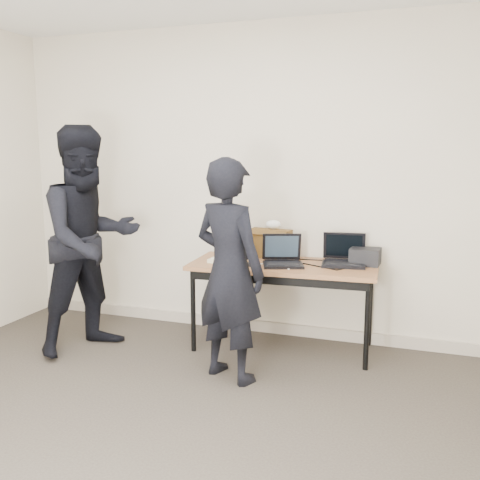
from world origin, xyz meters
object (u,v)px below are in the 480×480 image
at_px(laptop_center, 282,258).
at_px(equipment_box, 365,256).
at_px(desk, 283,271).
at_px(person_typist, 229,271).
at_px(person_observer, 90,240).
at_px(leather_satchel, 270,243).
at_px(laptop_beige, 229,256).
at_px(laptop_right, 344,257).

distance_m(laptop_center, equipment_box, 0.67).
xyz_separation_m(desk, person_typist, (-0.22, -0.67, 0.13)).
distance_m(equipment_box, person_typist, 1.21).
distance_m(desk, equipment_box, 0.67).
bearing_deg(equipment_box, person_typist, -134.52).
bearing_deg(person_observer, equipment_box, -44.64).
height_order(desk, person_observer, person_observer).
bearing_deg(desk, leather_satchel, 125.44).
relative_size(leather_satchel, person_observer, 0.21).
bearing_deg(laptop_beige, equipment_box, 15.78).
height_order(laptop_center, equipment_box, laptop_center).
bearing_deg(leather_satchel, person_typist, -85.88).
relative_size(laptop_right, equipment_box, 1.62).
bearing_deg(leather_satchel, laptop_center, -48.08).
bearing_deg(person_typist, equipment_box, -113.66).
height_order(desk, laptop_center, laptop_center).
bearing_deg(laptop_right, person_typist, -137.48).
distance_m(desk, laptop_beige, 0.46).
bearing_deg(person_typist, leather_satchel, -71.68).
xyz_separation_m(equipment_box, person_observer, (-2.12, -0.69, 0.13)).
bearing_deg(laptop_right, leather_satchel, 165.24).
distance_m(desk, person_observer, 1.59).
height_order(leather_satchel, equipment_box, leather_satchel).
bearing_deg(leather_satchel, person_observer, -144.33).
relative_size(desk, equipment_box, 6.58).
xyz_separation_m(desk, leather_satchel, (-0.18, 0.23, 0.19)).
bearing_deg(laptop_beige, person_typist, -66.19).
xyz_separation_m(desk, laptop_beige, (-0.45, -0.04, 0.10)).
xyz_separation_m(laptop_center, leather_satchel, (-0.18, 0.26, 0.07)).
bearing_deg(equipment_box, laptop_right, -164.40).
xyz_separation_m(desk, person_observer, (-1.49, -0.50, 0.25)).
distance_m(laptop_right, equipment_box, 0.17).
xyz_separation_m(laptop_right, equipment_box, (0.17, 0.05, 0.01)).
bearing_deg(desk, laptop_right, 14.40).
bearing_deg(laptop_center, person_typist, -128.49).
relative_size(person_typist, person_observer, 0.87).
relative_size(desk, laptop_beige, 5.28).
bearing_deg(laptop_center, person_observer, 177.92).
bearing_deg(person_typist, person_observer, 12.91).
height_order(laptop_beige, person_typist, person_typist).
height_order(laptop_beige, laptop_right, laptop_right).
height_order(person_typist, person_observer, person_observer).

